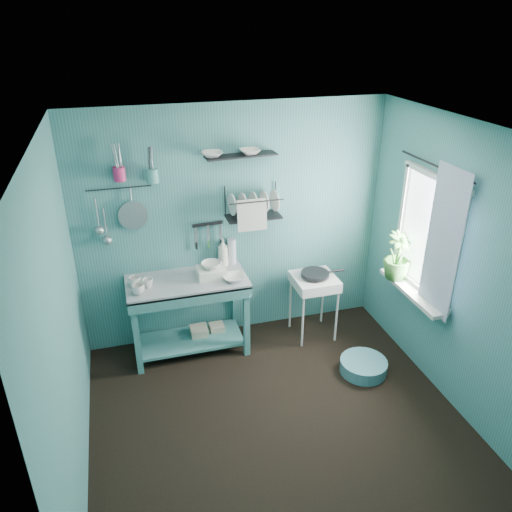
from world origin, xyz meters
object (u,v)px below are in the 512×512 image
object	(u,v)px
work_counter	(189,315)
storage_tin_small	(217,332)
soap_bottle	(223,252)
storage_tin_large	(199,336)
utensil_cup_teal	(153,176)
colander	(133,215)
wash_tub	(211,272)
floor_basin	(363,366)
frying_pan	(315,274)
mug_left	(138,289)
potted_plant	(398,256)
mug_mid	(148,283)
mug_right	(135,282)
dish_rack	(253,203)
utensil_cup_magenta	(119,174)
hotplate_stand	(313,306)
water_bottle	(232,251)

from	to	relation	value
work_counter	storage_tin_small	xyz separation A→B (m)	(0.30, 0.08, -0.32)
soap_bottle	storage_tin_large	world-z (taller)	soap_bottle
utensil_cup_teal	storage_tin_large	xyz separation A→B (m)	(0.33, -0.14, -1.76)
colander	storage_tin_small	xyz separation A→B (m)	(0.74, -0.14, -1.39)
wash_tub	floor_basin	size ratio (longest dim) A/B	0.60
soap_bottle	frying_pan	bearing A→B (deg)	-17.10
mug_left	soap_bottle	world-z (taller)	soap_bottle
potted_plant	work_counter	bearing A→B (deg)	165.63
utensil_cup_teal	storage_tin_small	bearing A→B (deg)	-11.84
utensil_cup_teal	storage_tin_small	world-z (taller)	utensil_cup_teal
colander	storage_tin_large	bearing A→B (deg)	-17.49
frying_pan	utensil_cup_teal	distance (m)	1.95
mug_mid	storage_tin_large	bearing A→B (deg)	12.91
mug_right	mug_mid	bearing A→B (deg)	-26.57
dish_rack	utensil_cup_magenta	bearing A→B (deg)	177.46
soap_bottle	frying_pan	world-z (taller)	soap_bottle
utensil_cup_teal	frying_pan	bearing A→B (deg)	-9.92
utensil_cup_magenta	storage_tin_large	bearing A→B (deg)	-12.73
hotplate_stand	floor_basin	xyz separation A→B (m)	(0.25, -0.76, -0.29)
dish_rack	floor_basin	bearing A→B (deg)	-49.35
utensil_cup_teal	work_counter	bearing A→B (deg)	-40.16
work_counter	mug_left	distance (m)	0.69
work_counter	soap_bottle	world-z (taller)	soap_bottle
water_bottle	mug_right	bearing A→B (deg)	-167.83
work_counter	mug_left	world-z (taller)	mug_left
soap_bottle	hotplate_stand	world-z (taller)	soap_bottle
utensil_cup_magenta	utensil_cup_teal	xyz separation A→B (m)	(0.29, 0.00, -0.04)
utensil_cup_teal	mug_mid	bearing A→B (deg)	-121.74
hotplate_stand	dish_rack	size ratio (longest dim) A/B	1.30
utensil_cup_teal	floor_basin	size ratio (longest dim) A/B	0.28
mug_mid	mug_right	bearing A→B (deg)	153.43
utensil_cup_teal	floor_basin	bearing A→B (deg)	-29.77
wash_tub	storage_tin_large	size ratio (longest dim) A/B	1.27
water_bottle	potted_plant	size ratio (longest dim) A/B	0.58
water_bottle	utensil_cup_teal	bearing A→B (deg)	-177.71
mug_left	water_bottle	world-z (taller)	water_bottle
wash_tub	potted_plant	bearing A→B (deg)	-15.69
mug_right	soap_bottle	size ratio (longest dim) A/B	0.41
work_counter	storage_tin_small	world-z (taller)	work_counter
water_bottle	mug_mid	bearing A→B (deg)	-162.72
dish_rack	floor_basin	distance (m)	1.97
wash_tub	frying_pan	distance (m)	1.11
wash_tub	storage_tin_large	bearing A→B (deg)	154.98
utensil_cup_teal	colander	size ratio (longest dim) A/B	0.46
water_bottle	dish_rack	distance (m)	0.59
mug_mid	wash_tub	size ratio (longest dim) A/B	0.36
mug_left	potted_plant	size ratio (longest dim) A/B	0.25
utensil_cup_teal	storage_tin_large	bearing A→B (deg)	-23.31
wash_tub	utensil_cup_teal	bearing A→B (deg)	156.15
frying_pan	floor_basin	xyz separation A→B (m)	(0.25, -0.76, -0.69)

